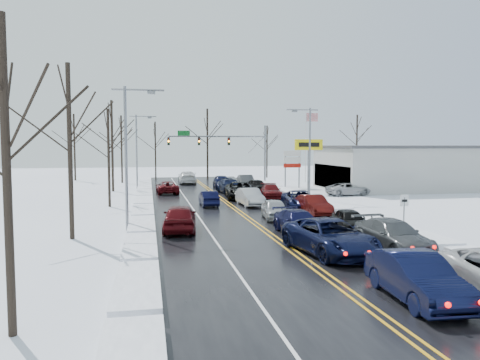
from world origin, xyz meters
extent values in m
plane|color=white|center=(0.00, 0.00, 0.00)|extent=(160.00, 160.00, 0.00)
cube|color=black|center=(0.00, 2.00, 0.01)|extent=(14.00, 84.00, 0.01)
cube|color=white|center=(-7.60, 2.00, 0.00)|extent=(1.63, 72.00, 0.50)
cube|color=white|center=(7.60, 2.00, 0.00)|extent=(1.63, 72.00, 0.50)
cylinder|color=slate|center=(8.50, 28.00, 4.00)|extent=(0.24, 0.24, 8.00)
cylinder|color=slate|center=(2.00, 28.00, 6.50)|extent=(13.00, 0.18, 0.18)
cylinder|color=slate|center=(7.30, 28.00, 5.40)|extent=(2.33, 0.10, 2.33)
cube|color=#0C591E|center=(-2.50, 28.00, 6.90)|extent=(1.60, 0.08, 0.70)
cube|color=black|center=(3.50, 28.00, 5.85)|extent=(0.32, 0.25, 1.05)
sphere|color=#3F0705|center=(3.50, 27.84, 6.15)|extent=(0.20, 0.20, 0.20)
sphere|color=orange|center=(3.50, 27.84, 5.85)|extent=(0.22, 0.22, 0.22)
sphere|color=black|center=(3.50, 27.84, 5.55)|extent=(0.20, 0.20, 0.20)
cube|color=black|center=(-0.50, 28.00, 5.85)|extent=(0.32, 0.25, 1.05)
sphere|color=#3F0705|center=(-0.50, 27.84, 6.15)|extent=(0.20, 0.20, 0.20)
sphere|color=orange|center=(-0.50, 27.84, 5.85)|extent=(0.22, 0.22, 0.22)
sphere|color=black|center=(-0.50, 27.84, 5.55)|extent=(0.20, 0.20, 0.20)
cube|color=black|center=(-4.50, 28.00, 5.85)|extent=(0.32, 0.25, 1.05)
sphere|color=#3F0705|center=(-4.50, 27.84, 6.15)|extent=(0.20, 0.20, 0.20)
sphere|color=orange|center=(-4.50, 27.84, 5.85)|extent=(0.22, 0.22, 0.22)
sphere|color=black|center=(-4.50, 27.84, 5.55)|extent=(0.20, 0.20, 0.20)
cylinder|color=slate|center=(10.50, 16.00, 2.80)|extent=(0.20, 0.20, 5.60)
cube|color=yellow|center=(10.50, 16.00, 5.40)|extent=(3.20, 0.30, 1.20)
cube|color=black|center=(10.50, 15.83, 5.40)|extent=(2.40, 0.04, 0.50)
cylinder|color=slate|center=(9.60, 22.00, 2.00)|extent=(0.16, 0.16, 4.00)
cylinder|color=slate|center=(11.40, 22.00, 2.00)|extent=(0.16, 0.16, 4.00)
cube|color=white|center=(10.50, 22.00, 4.30)|extent=(2.20, 0.22, 0.70)
cube|color=white|center=(10.50, 22.00, 3.50)|extent=(2.20, 0.22, 0.70)
cube|color=#A9160D|center=(10.50, 22.00, 2.80)|extent=(2.20, 0.22, 0.50)
cylinder|color=slate|center=(8.20, -8.00, 1.10)|extent=(0.08, 0.08, 2.20)
cube|color=white|center=(8.20, -8.00, 2.00)|extent=(0.55, 0.05, 0.70)
cube|color=black|center=(8.20, -8.04, 2.00)|extent=(0.35, 0.02, 0.15)
cylinder|color=silver|center=(15.00, 30.00, 5.00)|extent=(0.14, 0.14, 10.00)
cube|color=#B6B6B1|center=(24.00, 18.00, 2.50)|extent=(20.00, 12.00, 5.00)
cube|color=#262628|center=(14.05, 18.00, 1.60)|extent=(0.10, 11.00, 2.80)
cube|color=#3F3F42|center=(24.00, 18.00, 5.15)|extent=(20.40, 12.40, 0.30)
cylinder|color=slate|center=(8.50, 10.00, 4.50)|extent=(0.18, 0.18, 9.00)
cylinder|color=slate|center=(7.70, 10.00, 8.80)|extent=(3.20, 0.12, 0.12)
cube|color=slate|center=(6.90, 10.00, 8.65)|extent=(0.50, 0.25, 0.18)
cylinder|color=slate|center=(-8.50, -4.00, 4.50)|extent=(0.18, 0.18, 9.00)
cylinder|color=slate|center=(-7.70, -4.00, 8.80)|extent=(3.20, 0.12, 0.12)
cube|color=slate|center=(-6.90, -4.00, 8.65)|extent=(0.50, 0.25, 0.18)
cylinder|color=slate|center=(-8.50, 24.00, 4.50)|extent=(0.18, 0.18, 9.00)
cylinder|color=slate|center=(-7.70, 24.00, 8.80)|extent=(3.20, 0.12, 0.12)
cube|color=slate|center=(-6.90, 24.00, 8.65)|extent=(0.50, 0.25, 0.18)
cylinder|color=#2D231C|center=(-11.00, -20.00, 4.50)|extent=(0.24, 0.24, 9.00)
cylinder|color=#2D231C|center=(-11.50, -6.00, 5.00)|extent=(0.27, 0.27, 10.00)
cylinder|color=#2D231C|center=(-10.50, 8.00, 4.25)|extent=(0.23, 0.23, 8.50)
cylinder|color=#2D231C|center=(-11.20, 22.00, 5.25)|extent=(0.28, 0.28, 10.50)
cylinder|color=#2D231C|center=(-10.80, 34.00, 4.75)|extent=(0.25, 0.25, 9.50)
cylinder|color=#2D231C|center=(-18.00, 40.00, 5.00)|extent=(0.27, 0.27, 10.00)
cylinder|color=#2D231C|center=(-6.00, 41.00, 4.50)|extent=(0.24, 0.24, 9.00)
cylinder|color=#2D231C|center=(2.00, 39.00, 5.50)|extent=(0.29, 0.29, 11.00)
cylinder|color=#2D231C|center=(12.00, 40.50, 4.25)|extent=(0.23, 0.23, 8.50)
cylinder|color=#2D231C|center=(28.00, 41.00, 5.25)|extent=(0.28, 0.28, 10.50)
imported|color=black|center=(1.93, -19.48, 0.00)|extent=(2.02, 5.10, 1.65)
imported|color=black|center=(1.65, -12.35, 0.00)|extent=(3.69, 6.54, 1.72)
imported|color=black|center=(1.75, -7.11, 0.00)|extent=(2.41, 5.09, 1.43)
imported|color=#A6AAAE|center=(1.86, -1.28, 0.00)|extent=(2.13, 4.37, 1.43)
imported|color=#BEBEC0|center=(1.68, 6.37, 0.00)|extent=(1.88, 4.73, 1.53)
imported|color=black|center=(1.88, 11.87, 0.00)|extent=(3.36, 6.27, 1.68)
imported|color=black|center=(1.74, 16.98, 0.00)|extent=(2.81, 5.68, 1.59)
imported|color=black|center=(1.77, 23.27, 0.00)|extent=(2.16, 4.91, 1.64)
imported|color=#45484B|center=(5.06, -12.32, 0.00)|extent=(2.56, 5.55, 1.57)
imported|color=black|center=(5.26, -6.72, 0.00)|extent=(2.08, 4.18, 1.37)
imported|color=#4B0C0A|center=(5.37, 0.24, 0.00)|extent=(1.71, 4.61, 1.50)
imported|color=black|center=(5.38, 3.50, 0.00)|extent=(3.21, 5.79, 1.53)
imported|color=#4F0A0D|center=(5.12, 12.13, 0.00)|extent=(2.54, 4.92, 1.36)
imported|color=black|center=(5.12, 18.17, 0.00)|extent=(2.12, 4.42, 1.46)
imported|color=#3C3E41|center=(5.06, 24.23, 0.00)|extent=(1.65, 4.69, 1.54)
imported|color=black|center=(-1.94, 6.97, 0.00)|extent=(1.43, 4.05, 1.33)
imported|color=#540B0F|center=(-5.11, 18.19, 0.00)|extent=(2.49, 5.04, 1.38)
imported|color=white|center=(-1.86, 31.11, 0.00)|extent=(2.56, 5.98, 1.72)
imported|color=#4C0A0E|center=(-5.26, -4.78, 0.00)|extent=(2.51, 5.21, 1.72)
imported|color=#BDBDC0|center=(13.81, 12.59, 0.00)|extent=(4.94, 2.58, 1.33)
imported|color=#3D4042|center=(16.96, 14.70, 0.00)|extent=(2.46, 5.22, 1.47)
imported|color=black|center=(15.16, 20.55, 0.00)|extent=(2.08, 4.36, 1.44)
camera|label=1|loc=(-7.15, -33.91, 5.42)|focal=35.00mm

